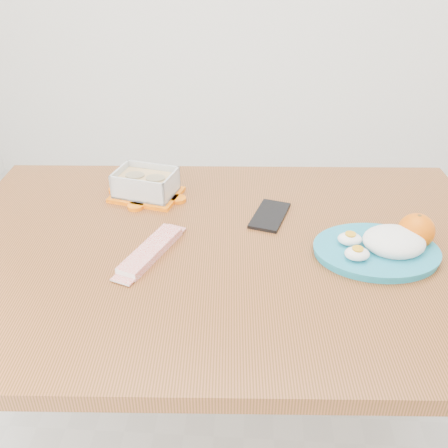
# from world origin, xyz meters

# --- Properties ---
(ground) EXTENTS (3.50, 3.50, 0.00)m
(ground) POSITION_xyz_m (0.00, 0.00, 0.00)
(ground) COLOR #B7B7B2
(ground) RESTS_ON ground
(dining_table) EXTENTS (1.41, 0.98, 0.75)m
(dining_table) POSITION_xyz_m (-0.16, -0.20, 0.67)
(dining_table) COLOR brown
(dining_table) RESTS_ON ground
(food_container) EXTENTS (0.21, 0.18, 0.08)m
(food_container) POSITION_xyz_m (-0.40, 0.04, 0.79)
(food_container) COLOR orange
(food_container) RESTS_ON dining_table
(orange_fruit) EXTENTS (0.09, 0.09, 0.09)m
(orange_fruit) POSITION_xyz_m (0.30, -0.18, 0.79)
(orange_fruit) COLOR #E85404
(orange_fruit) RESTS_ON dining_table
(rice_plate) EXTENTS (0.30, 0.30, 0.08)m
(rice_plate) POSITION_xyz_m (0.21, -0.22, 0.78)
(rice_plate) COLOR teal
(rice_plate) RESTS_ON dining_table
(candy_bar) EXTENTS (0.13, 0.22, 0.02)m
(candy_bar) POSITION_xyz_m (-0.33, -0.25, 0.76)
(candy_bar) COLOR red
(candy_bar) RESTS_ON dining_table
(smartphone) EXTENTS (0.12, 0.17, 0.01)m
(smartphone) POSITION_xyz_m (-0.05, -0.06, 0.75)
(smartphone) COLOR black
(smartphone) RESTS_ON dining_table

